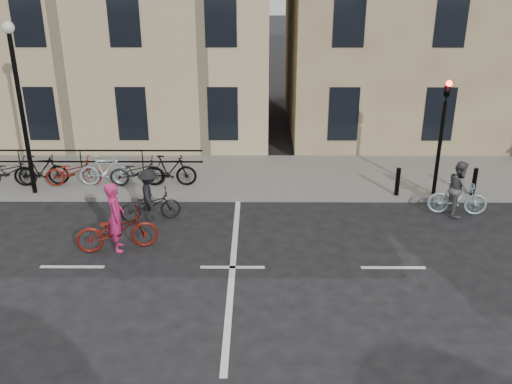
{
  "coord_description": "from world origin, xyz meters",
  "views": [
    {
      "loc": [
        0.64,
        -12.31,
        7.27
      ],
      "look_at": [
        0.57,
        2.22,
        1.1
      ],
      "focal_mm": 40.0,
      "sensor_mm": 36.0,
      "label": 1
    }
  ],
  "objects_px": {
    "cyclist_pink": "(117,227)",
    "cyclist_grey": "(458,193)",
    "traffic_light": "(443,124)",
    "cyclist_dark": "(150,200)",
    "lamp_post": "(18,89)"
  },
  "relations": [
    {
      "from": "traffic_light",
      "to": "cyclist_dark",
      "type": "xyz_separation_m",
      "value": [
        -8.7,
        -1.61,
        -1.84
      ]
    },
    {
      "from": "cyclist_pink",
      "to": "cyclist_grey",
      "type": "xyz_separation_m",
      "value": [
        9.59,
        2.21,
        0.02
      ]
    },
    {
      "from": "lamp_post",
      "to": "cyclist_dark",
      "type": "height_order",
      "value": "lamp_post"
    },
    {
      "from": "cyclist_pink",
      "to": "cyclist_dark",
      "type": "height_order",
      "value": "cyclist_pink"
    },
    {
      "from": "traffic_light",
      "to": "cyclist_grey",
      "type": "relative_size",
      "value": 2.2
    },
    {
      "from": "lamp_post",
      "to": "cyclist_pink",
      "type": "height_order",
      "value": "lamp_post"
    },
    {
      "from": "cyclist_dark",
      "to": "traffic_light",
      "type": "bearing_deg",
      "value": -92.86
    },
    {
      "from": "cyclist_pink",
      "to": "cyclist_dark",
      "type": "distance_m",
      "value": 1.87
    },
    {
      "from": "cyclist_pink",
      "to": "cyclist_dark",
      "type": "xyz_separation_m",
      "value": [
        0.55,
        1.79,
        -0.04
      ]
    },
    {
      "from": "lamp_post",
      "to": "cyclist_grey",
      "type": "height_order",
      "value": "lamp_post"
    },
    {
      "from": "cyclist_grey",
      "to": "cyclist_dark",
      "type": "distance_m",
      "value": 9.05
    },
    {
      "from": "cyclist_grey",
      "to": "traffic_light",
      "type": "bearing_deg",
      "value": 23.26
    },
    {
      "from": "cyclist_pink",
      "to": "cyclist_grey",
      "type": "relative_size",
      "value": 1.25
    },
    {
      "from": "traffic_light",
      "to": "cyclist_dark",
      "type": "bearing_deg",
      "value": -169.54
    },
    {
      "from": "traffic_light",
      "to": "cyclist_grey",
      "type": "bearing_deg",
      "value": -73.96
    }
  ]
}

